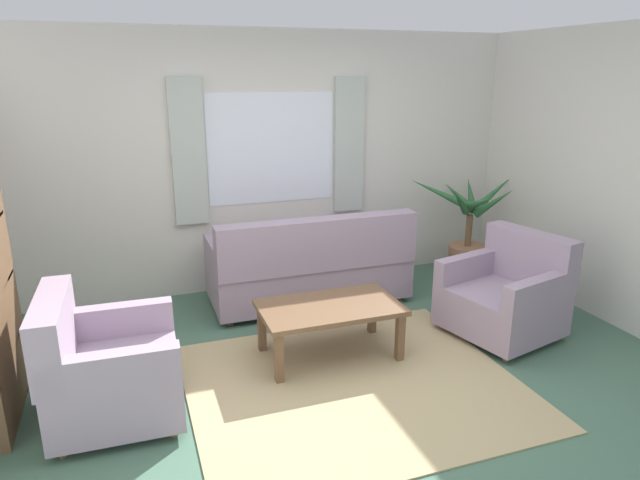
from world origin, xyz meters
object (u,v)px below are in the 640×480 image
object	(u,v)px
armchair_right	(507,295)
potted_plant	(468,235)
coffee_table	(330,312)
couch	(311,268)
armchair_left	(105,369)

from	to	relation	value
armchair_right	potted_plant	bearing A→B (deg)	145.41
armchair_right	coffee_table	xyz separation A→B (m)	(-1.57, 0.12, 0.03)
couch	armchair_left	size ratio (longest dim) A/B	2.16
coffee_table	armchair_left	bearing A→B (deg)	-169.90
couch	potted_plant	distance (m)	1.90
coffee_table	potted_plant	bearing A→B (deg)	30.82
couch	armchair_left	distance (m)	2.31
armchair_left	potted_plant	bearing A→B (deg)	-66.06
couch	potted_plant	xyz separation A→B (m)	(1.89, 0.18, 0.10)
armchair_left	armchair_right	size ratio (longest dim) A/B	0.87
armchair_left	coffee_table	bearing A→B (deg)	-78.32
armchair_left	couch	bearing A→B (deg)	-52.23
couch	armchair_right	xyz separation A→B (m)	(1.37, -1.19, -0.01)
armchair_right	coffee_table	size ratio (longest dim) A/B	0.92
coffee_table	potted_plant	size ratio (longest dim) A/B	0.90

